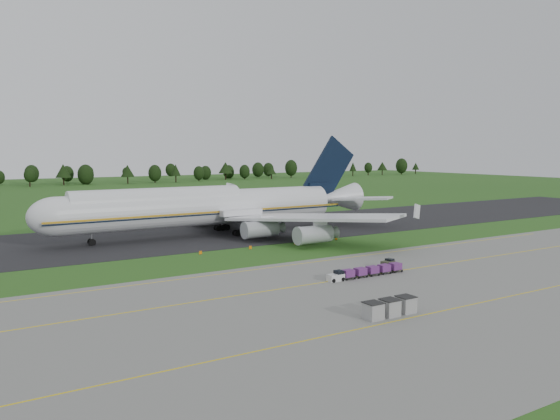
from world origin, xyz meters
TOP-DOWN VIEW (x-y plane):
  - ground at (0.00, 0.00)m, footprint 600.00×600.00m
  - apron at (0.00, -34.00)m, footprint 300.00×52.00m
  - taxiway at (0.00, 28.00)m, footprint 300.00×40.00m
  - apron_markings at (0.00, -26.98)m, footprint 300.00×30.20m
  - tree_line at (-7.62, 221.78)m, footprint 530.37×23.36m
  - aircraft at (-0.61, 25.51)m, footprint 76.98×75.54m
  - baggage_train at (2.13, -22.29)m, footprint 13.24×1.40m
  - utility_cart at (8.76, -19.86)m, footprint 2.31×1.64m
  - uld_row at (-7.75, -38.24)m, footprint 6.69×1.89m
  - edge_markers at (3.50, 6.05)m, footprint 30.28×0.30m

SIDE VIEW (x-z plane):
  - ground at x=0.00m, z-range 0.00..0.00m
  - apron at x=0.00m, z-range 0.00..0.06m
  - taxiway at x=0.00m, z-range 0.00..0.08m
  - apron_markings at x=0.00m, z-range 0.06..0.07m
  - edge_markers at x=3.50m, z-range -0.03..0.57m
  - utility_cart at x=8.76m, z-range 0.05..1.21m
  - baggage_train at x=2.13m, z-range 0.11..1.46m
  - uld_row at x=-7.75m, z-range 0.07..1.93m
  - tree_line at x=-7.62m, z-range 0.11..12.10m
  - aircraft at x=-0.61m, z-range -4.66..17.09m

